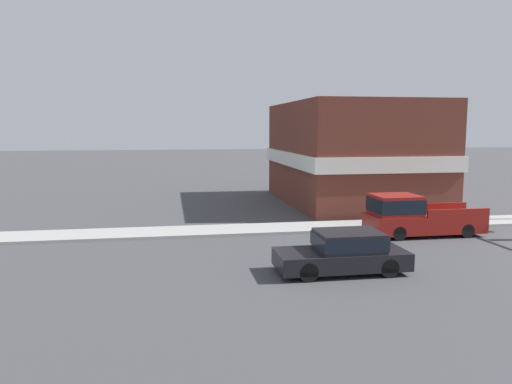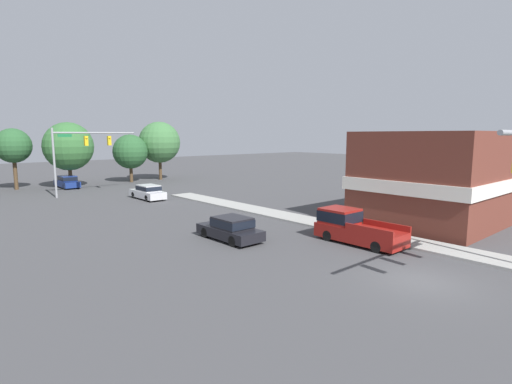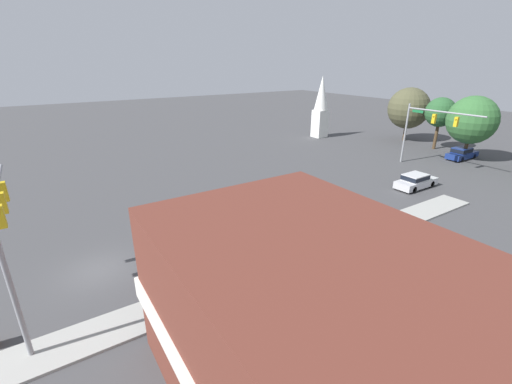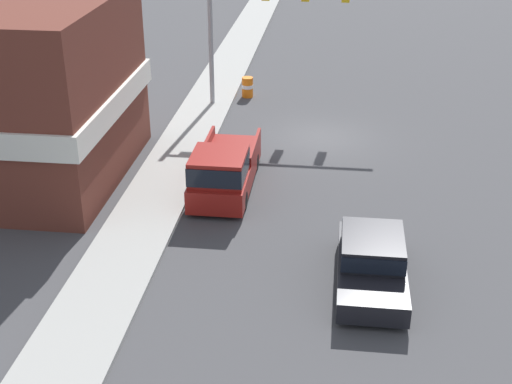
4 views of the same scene
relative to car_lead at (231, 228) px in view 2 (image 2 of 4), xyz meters
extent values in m
plane|color=#424244|center=(1.94, -11.30, -0.77)|extent=(200.00, 200.00, 0.00)
cube|color=#9E9E99|center=(7.64, -11.30, -0.70)|extent=(2.40, 60.00, 0.14)
cylinder|color=gray|center=(-3.17, 25.55, 2.87)|extent=(0.22, 0.22, 7.27)
cylinder|color=gray|center=(1.23, 25.55, 6.01)|extent=(8.80, 0.18, 0.18)
cube|color=gold|center=(0.16, 25.55, 5.14)|extent=(0.36, 0.36, 1.05)
sphere|color=yellow|center=(0.16, 25.35, 5.46)|extent=(0.22, 0.22, 0.22)
cube|color=gold|center=(2.70, 25.55, 5.14)|extent=(0.36, 0.36, 1.05)
sphere|color=yellow|center=(2.70, 25.35, 5.46)|extent=(0.22, 0.22, 0.22)
cube|color=#196B38|center=(-1.97, 25.55, 5.72)|extent=(1.40, 0.04, 0.30)
cylinder|color=black|center=(-0.86, 1.55, -0.44)|extent=(0.22, 0.66, 0.66)
cylinder|color=black|center=(0.86, 1.55, -0.44)|extent=(0.22, 0.66, 0.66)
cylinder|color=black|center=(-0.86, -1.31, -0.44)|extent=(0.22, 0.66, 0.66)
cylinder|color=black|center=(0.86, -1.31, -0.44)|extent=(0.22, 0.66, 0.66)
cube|color=black|center=(0.00, 0.12, -0.28)|extent=(1.95, 4.62, 0.61)
cube|color=black|center=(0.00, -0.15, 0.37)|extent=(1.79, 2.22, 0.68)
cube|color=black|center=(0.00, -0.15, 0.37)|extent=(1.81, 2.31, 0.47)
cylinder|color=black|center=(-0.56, 35.03, -0.44)|extent=(0.22, 0.66, 0.66)
cylinder|color=black|center=(1.04, 35.03, -0.44)|extent=(0.22, 0.66, 0.66)
cylinder|color=black|center=(-0.56, 32.01, -0.44)|extent=(0.22, 0.66, 0.66)
cylinder|color=black|center=(1.04, 32.01, -0.44)|extent=(0.22, 0.66, 0.66)
cube|color=navy|center=(0.24, 33.52, -0.24)|extent=(1.82, 4.88, 0.69)
cube|color=navy|center=(0.24, 33.23, 0.43)|extent=(1.68, 2.34, 0.65)
cube|color=black|center=(0.24, 33.23, 0.43)|extent=(1.69, 2.43, 0.46)
cylinder|color=black|center=(2.79, 19.98, -0.44)|extent=(0.22, 0.66, 0.66)
cylinder|color=black|center=(4.40, 19.98, -0.44)|extent=(0.22, 0.66, 0.66)
cylinder|color=black|center=(2.79, 16.98, -0.44)|extent=(0.22, 0.66, 0.66)
cylinder|color=black|center=(4.40, 16.98, -0.44)|extent=(0.22, 0.66, 0.66)
cube|color=silver|center=(3.60, 18.48, -0.24)|extent=(1.83, 4.84, 0.70)
cube|color=silver|center=(3.60, 18.19, 0.41)|extent=(1.68, 2.32, 0.60)
cube|color=black|center=(3.60, 18.19, 0.41)|extent=(1.70, 2.42, 0.42)
cylinder|color=black|center=(4.36, -4.18, -0.44)|extent=(0.22, 0.66, 0.66)
cylinder|color=black|center=(6.13, -4.18, -0.44)|extent=(0.22, 0.66, 0.66)
cylinder|color=black|center=(4.36, -7.57, -0.44)|extent=(0.22, 0.66, 0.66)
cylinder|color=black|center=(6.13, -7.57, -0.44)|extent=(0.22, 0.66, 0.66)
cube|color=maroon|center=(5.24, -5.87, -0.16)|extent=(1.99, 5.47, 0.85)
cube|color=maroon|center=(5.24, -4.38, 0.74)|extent=(1.89, 2.08, 0.94)
cube|color=black|center=(5.24, -4.38, 0.74)|extent=(1.91, 2.16, 0.66)
cube|color=maroon|center=(4.31, -7.06, 0.44)|extent=(0.12, 3.09, 0.35)
cube|color=maroon|center=(6.18, -7.06, 0.44)|extent=(0.12, 3.09, 0.35)
cube|color=brown|center=(15.90, -6.10, 2.61)|extent=(13.12, 8.68, 6.76)
cube|color=silver|center=(15.90, -6.10, 2.28)|extent=(13.42, 8.98, 0.90)
cylinder|color=#4C3823|center=(-4.90, 35.66, 0.95)|extent=(0.44, 0.44, 3.43)
sphere|color=#28562D|center=(-4.90, 35.66, 4.52)|extent=(4.11, 4.11, 4.11)
cylinder|color=#4C3823|center=(0.63, 33.30, 0.47)|extent=(0.44, 0.44, 2.47)
sphere|color=#336633|center=(0.63, 33.30, 4.38)|extent=(5.95, 5.95, 5.95)
cylinder|color=#4C3823|center=(8.90, 33.96, 0.30)|extent=(0.44, 0.44, 2.13)
sphere|color=#28562D|center=(8.90, 33.96, 3.49)|extent=(4.75, 4.75, 4.75)
cylinder|color=#4C3823|center=(13.51, 34.13, 0.63)|extent=(0.44, 0.44, 2.80)
sphere|color=#3D703D|center=(13.51, 34.13, 4.72)|extent=(5.98, 5.98, 5.98)
camera|label=1|loc=(-16.44, 6.01, 4.34)|focal=35.00mm
camera|label=2|loc=(-14.98, -19.22, 5.72)|focal=28.00mm
camera|label=3|loc=(22.27, -12.84, 11.34)|focal=24.00mm
camera|label=4|loc=(1.21, 18.00, 10.94)|focal=50.00mm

